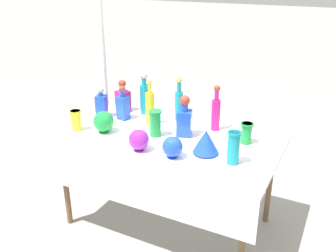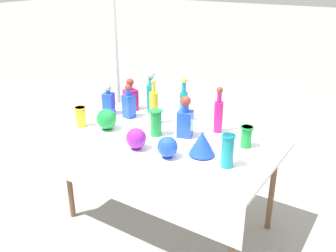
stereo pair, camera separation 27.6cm
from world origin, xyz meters
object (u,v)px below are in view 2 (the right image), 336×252
Objects in this scene: square_decanter_1 at (109,101)px; square_decanter_3 at (131,97)px; tall_bottle_0 at (218,114)px; tall_bottle_1 at (151,94)px; tall_bottle_3 at (154,107)px; round_bowl_1 at (136,138)px; square_decanter_0 at (185,120)px; square_decanter_2 at (129,104)px; slender_vase_0 at (156,122)px; canopy_pole at (117,72)px; slender_vase_2 at (246,136)px; round_bowl_2 at (168,147)px; tall_bottle_2 at (184,103)px; slender_vase_1 at (228,150)px; slender_vase_3 at (81,116)px; fluted_vase_0 at (202,143)px; round_bowl_0 at (107,119)px.

square_decanter_3 is at bearing 62.14° from square_decanter_1.
tall_bottle_0 is 0.96× the size of tall_bottle_1.
tall_bottle_3 reaches higher than round_bowl_1.
square_decanter_2 is at bearing 172.94° from square_decanter_0.
canopy_pole is (-0.90, 0.61, 0.13)m from slender_vase_0.
square_decanter_1 is 1.72× the size of slender_vase_2.
tall_bottle_0 is 0.48m from slender_vase_0.
square_decanter_0 is at bearing -7.06° from square_decanter_2.
tall_bottle_2 is at bearing 111.68° from round_bowl_2.
tall_bottle_2 is at bearing 140.78° from slender_vase_1.
square_decanter_0 is 0.85m from slender_vase_3.
square_decanter_3 is (-0.70, 0.23, -0.02)m from square_decanter_0.
square_decanter_1 is 0.34m from slender_vase_3.
tall_bottle_2 reaches higher than fluted_vase_0.
slender_vase_1 is 1.43× the size of slender_vase_2.
square_decanter_0 is 2.06× the size of round_bowl_1.
tall_bottle_0 reaches higher than fluted_vase_0.
square_decanter_3 reaches higher than square_decanter_1.
tall_bottle_2 is 2.30× the size of slender_vase_3.
tall_bottle_1 is 2.44× the size of round_bowl_1.
canopy_pole is (-0.39, 0.29, 0.12)m from square_decanter_3.
tall_bottle_2 is at bearing 49.59° from round_bowl_0.
square_decanter_2 is 0.81m from round_bowl_2.
fluted_vase_0 is 1.23× the size of round_bowl_2.
tall_bottle_0 is at bearing 101.42° from fluted_vase_0.
square_decanter_2 is 0.12× the size of canopy_pole.
fluted_vase_0 reaches higher than slender_vase_2.
square_decanter_2 is 1.01× the size of square_decanter_3.
slender_vase_2 is at bearing 54.98° from fluted_vase_0.
tall_bottle_3 is 0.80m from slender_vase_2.
slender_vase_3 is 0.22m from round_bowl_0.
round_bowl_2 is at bearing -130.71° from slender_vase_2.
round_bowl_2 is (-0.18, -0.15, -0.01)m from fluted_vase_0.
fluted_vase_0 is 0.46m from round_bowl_1.
square_decanter_2 reaches higher than round_bowl_0.
slender_vase_2 is at bearing 0.18° from square_decanter_2.
square_decanter_0 is at bearing 21.34° from round_bowl_0.
canopy_pole is (-0.51, 0.74, 0.15)m from round_bowl_0.
square_decanter_0 is 1.10× the size of square_decanter_3.
round_bowl_2 is at bearing -139.21° from fluted_vase_0.
square_decanter_2 is at bearing 156.69° from slender_vase_0.
round_bowl_0 is at bearing 160.00° from round_bowl_1.
round_bowl_1 is at bearing -70.21° from tall_bottle_3.
slender_vase_2 is at bearing 35.46° from round_bowl_1.
square_decanter_1 is at bearing 166.44° from fluted_vase_0.
square_decanter_0 is at bearing 27.64° from slender_vase_0.
slender_vase_1 reaches higher than slender_vase_0.
square_decanter_3 is 0.80m from round_bowl_1.
square_decanter_0 reaches higher than round_bowl_2.
tall_bottle_1 is at bearing 130.08° from slender_vase_0.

